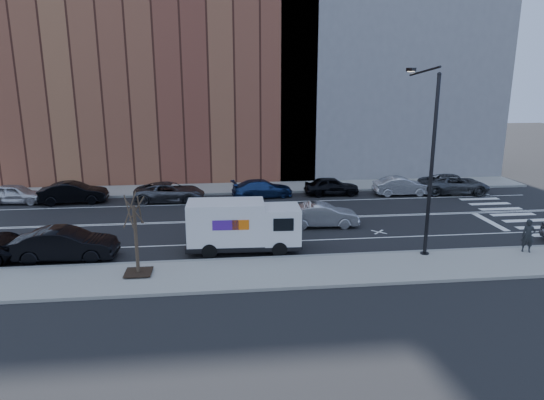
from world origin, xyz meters
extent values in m
plane|color=black|center=(0.00, 0.00, 0.00)|extent=(120.00, 120.00, 0.00)
cube|color=gray|center=(0.00, -8.80, 0.07)|extent=(44.00, 3.60, 0.15)
cube|color=gray|center=(0.00, 8.80, 0.07)|extent=(44.00, 3.60, 0.15)
cube|color=gray|center=(0.00, -7.00, 0.08)|extent=(44.00, 0.25, 0.17)
cube|color=gray|center=(0.00, 7.00, 0.08)|extent=(44.00, 0.25, 0.17)
cube|color=brown|center=(-8.00, 15.60, 11.00)|extent=(26.00, 10.00, 22.00)
cube|color=slate|center=(12.00, 15.60, 13.00)|extent=(20.00, 10.00, 26.00)
cylinder|color=black|center=(7.00, -7.40, 4.50)|extent=(0.18, 0.18, 9.00)
cylinder|color=black|center=(7.00, -7.40, 0.10)|extent=(0.44, 0.44, 0.20)
sphere|color=black|center=(7.00, -7.40, 8.95)|extent=(0.20, 0.20, 0.20)
cylinder|color=black|center=(7.00, -5.70, 9.10)|extent=(0.11, 3.49, 0.48)
cube|color=black|center=(7.00, -4.00, 9.20)|extent=(0.25, 0.80, 0.18)
cube|color=#FFF2CC|center=(7.00, -4.00, 9.10)|extent=(0.18, 0.55, 0.03)
cube|color=black|center=(-7.00, -8.40, 0.23)|extent=(1.20, 1.20, 0.04)
cylinder|color=#382B1E|center=(-7.00, -8.40, 1.75)|extent=(0.16, 0.16, 3.20)
cylinder|color=#382B1E|center=(-6.75, -8.40, 3.15)|extent=(0.06, 0.80, 1.44)
cylinder|color=#382B1E|center=(-6.92, -8.16, 3.15)|extent=(0.81, 0.31, 1.19)
cylinder|color=#382B1E|center=(-7.20, -8.25, 3.15)|extent=(0.58, 0.76, 1.50)
cylinder|color=#382B1E|center=(-7.20, -8.55, 3.15)|extent=(0.47, 0.61, 1.37)
cylinder|color=#382B1E|center=(-6.92, -8.64, 3.15)|extent=(0.72, 0.29, 1.13)
cube|color=black|center=(-2.11, -5.60, 0.42)|extent=(5.81, 2.17, 0.28)
cube|color=silver|center=(-0.08, -5.68, 1.43)|extent=(1.93, 2.06, 1.85)
cube|color=black|center=(0.86, -5.72, 1.71)|extent=(0.12, 1.71, 0.88)
cube|color=black|center=(-0.12, -6.69, 1.71)|extent=(1.02, 0.08, 0.65)
cube|color=black|center=(-0.04, -4.67, 1.71)|extent=(1.02, 0.08, 0.65)
cube|color=black|center=(0.83, -5.72, 0.51)|extent=(0.21, 1.85, 0.32)
cube|color=silver|center=(-2.94, -5.57, 1.62)|extent=(3.96, 2.19, 2.13)
cube|color=#47198C|center=(-2.98, -6.60, 1.76)|extent=(1.29, 0.07, 0.51)
cube|color=orange|center=(-2.25, -6.63, 1.76)|extent=(0.83, 0.05, 0.51)
cube|color=#47198C|center=(-2.90, -4.53, 1.76)|extent=(1.29, 0.07, 0.51)
cube|color=orange|center=(-2.16, -4.56, 1.76)|extent=(0.83, 0.05, 0.51)
cylinder|color=black|center=(-0.30, -6.60, 0.39)|extent=(0.79, 0.29, 0.78)
cylinder|color=black|center=(-0.23, -4.75, 0.39)|extent=(0.79, 0.29, 0.78)
cylinder|color=black|center=(-3.81, -6.46, 0.39)|extent=(0.79, 0.29, 0.78)
cylinder|color=black|center=(-3.74, -4.61, 0.39)|extent=(0.79, 0.29, 0.78)
imported|color=silver|center=(-17.70, 6.07, 0.70)|extent=(4.26, 2.06, 1.40)
imported|color=black|center=(-13.60, 5.68, 0.76)|extent=(4.73, 1.90, 1.53)
imported|color=#44464B|center=(-6.81, 5.44, 0.70)|extent=(5.05, 2.36, 1.40)
imported|color=navy|center=(0.00, 5.92, 0.67)|extent=(4.79, 2.47, 1.33)
imported|color=black|center=(5.34, 5.97, 0.71)|extent=(4.17, 1.74, 1.41)
imported|color=#AEAEB3|center=(10.67, 5.38, 0.70)|extent=(4.29, 1.61, 1.40)
imported|color=#414348|center=(14.94, 5.45, 0.74)|extent=(5.53, 2.98, 1.48)
imported|color=#A5A6AA|center=(2.93, -1.81, 0.71)|extent=(4.38, 1.69, 1.42)
imported|color=black|center=(-10.85, -5.84, 0.81)|extent=(4.95, 1.83, 1.62)
imported|color=black|center=(12.30, -7.69, 1.00)|extent=(0.73, 0.63, 1.70)
camera|label=1|loc=(-3.28, -29.44, 8.86)|focal=32.00mm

